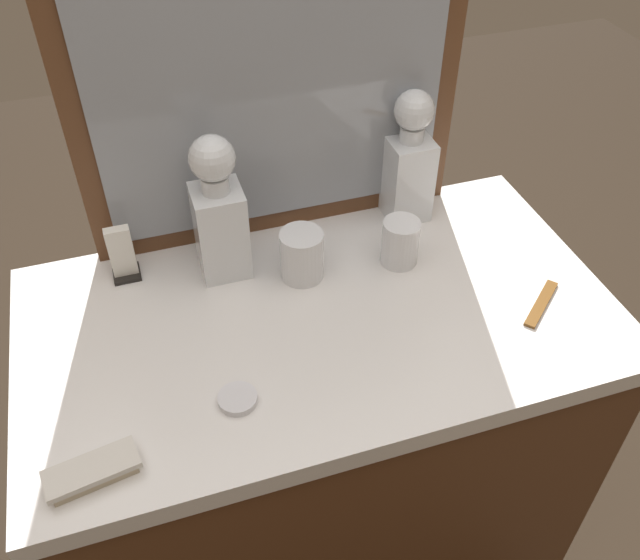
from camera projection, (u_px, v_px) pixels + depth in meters
ground_plane at (320, 560)px, 1.85m from camera, size 6.00×6.00×0.00m
dresser at (320, 462)px, 1.53m from camera, size 1.05×0.58×0.95m
dresser_mirror at (271, 67)px, 1.18m from camera, size 0.72×0.03×0.68m
crystal_decanter_far_right at (220, 220)px, 1.23m from camera, size 0.09×0.09×0.28m
crystal_decanter_rear at (408, 168)px, 1.36m from camera, size 0.09×0.09×0.28m
crystal_tumbler_far_right at (400, 244)px, 1.29m from camera, size 0.07×0.07×0.09m
crystal_tumbler_left at (304, 256)px, 1.26m from camera, size 0.08×0.08×0.10m
silver_brush_rear at (92, 472)px, 0.96m from camera, size 0.14×0.07×0.02m
porcelain_dish at (238, 399)px, 1.07m from camera, size 0.06×0.06×0.01m
tortoiseshell_comb at (541, 304)px, 1.23m from camera, size 0.11×0.10×0.01m
napkin_holder at (123, 256)px, 1.26m from camera, size 0.05×0.05×0.11m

